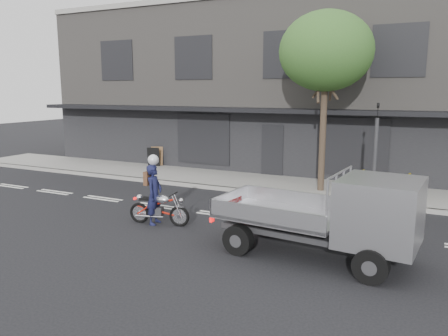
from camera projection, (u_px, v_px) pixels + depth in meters
ground at (221, 215)px, 13.90m from camera, size 80.00×80.00×0.00m
sidewalk at (270, 184)px, 18.06m from camera, size 32.00×3.20×0.15m
kerb at (256, 192)px, 16.64m from camera, size 32.00×0.20×0.15m
building_main at (314, 88)px, 23.22m from camera, size 26.00×10.00×8.00m
street_tree at (326, 52)px, 15.76m from camera, size 3.40×3.40×6.74m
traffic_light_pole at (375, 158)px, 14.80m from camera, size 0.12×0.12×3.50m
motorcycle at (159, 208)px, 12.84m from camera, size 1.90×0.55×0.98m
rider at (154, 195)px, 12.83m from camera, size 0.52×0.71×1.78m
flatbed_ute at (360, 213)px, 9.71m from camera, size 4.77×2.30×2.14m
construction_barrier at (384, 186)px, 15.27m from camera, size 1.71×0.75×0.94m
sandwich_board at (153, 157)px, 21.74m from camera, size 0.71×0.59×0.96m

